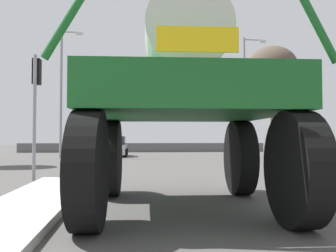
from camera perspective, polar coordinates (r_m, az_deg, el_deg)
The scene contains 11 objects.
ground_plane at distance 18.60m, azimuth -1.43°, elevation -6.20°, with size 120.00×120.00×0.00m, color #4C4947.
median_island at distance 6.19m, azimuth -24.73°, elevation -13.77°, with size 1.50×11.46×0.15m, color #B2AFA8.
oversize_sprayer at distance 6.93m, azimuth 2.47°, elevation 3.86°, with size 4.41×5.20×4.48m.
sedan_ahead at distance 27.29m, azimuth -8.51°, elevation -3.34°, with size 1.98×4.15×1.52m.
traffic_signal_near_left at distance 12.43m, azimuth -20.37°, elevation 5.56°, with size 0.24×0.54×4.07m.
traffic_signal_near_right at distance 13.26m, azimuth 18.60°, elevation 4.01°, with size 0.24×0.54×3.73m.
traffic_signal_far_left at distance 25.84m, azimuth -13.76°, elevation 1.79°, with size 0.24×0.55×4.17m.
streetlight_far_left at distance 26.28m, azimuth -16.53°, elevation 5.94°, with size 1.58×0.24×9.07m.
streetlight_far_right at distance 26.77m, azimuth 12.35°, elevation 5.49°, with size 1.74×0.24×8.79m.
bare_tree_right at distance 24.94m, azimuth 16.33°, elevation 8.91°, with size 3.27×3.27×7.48m.
roadside_barrier at distance 35.53m, azimuth -3.76°, elevation -3.47°, with size 24.42×0.24×0.90m, color #59595B.
Camera 1 is at (-1.58, -0.48, 1.36)m, focal length 38.08 mm.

